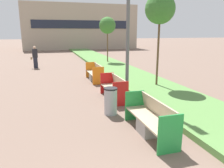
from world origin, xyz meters
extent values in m
cube|color=#568442|center=(3.20, 12.00, 0.09)|extent=(2.80, 120.00, 0.18)
cube|color=tan|center=(4.00, 36.71, 3.49)|extent=(17.86, 6.80, 6.99)
cube|color=#1E2333|center=(4.00, 33.26, 3.84)|extent=(15.00, 0.08, 1.20)
cube|color=#9E9B96|center=(0.90, 4.00, 0.21)|extent=(0.52, 0.60, 0.42)
cube|color=tan|center=(0.90, 4.00, 0.44)|extent=(0.58, 2.06, 0.05)
cube|color=tan|center=(1.17, 4.00, 0.70)|extent=(0.14, 1.97, 0.48)
cube|color=#238C3D|center=(0.90, 2.96, 0.47)|extent=(0.62, 0.04, 0.94)
cube|color=#238C3D|center=(0.90, 5.05, 0.47)|extent=(0.62, 0.04, 0.94)
cube|color=#9E9B96|center=(0.90, 7.35, 0.21)|extent=(0.52, 0.60, 0.42)
cube|color=tan|center=(0.90, 7.35, 0.44)|extent=(0.58, 1.85, 0.05)
cube|color=tan|center=(1.17, 7.35, 0.70)|extent=(0.14, 1.78, 0.48)
cube|color=red|center=(0.90, 6.40, 0.47)|extent=(0.62, 0.04, 0.94)
cube|color=red|center=(0.90, 8.30, 0.47)|extent=(0.62, 0.04, 0.94)
cube|color=#9E9B96|center=(0.90, 11.04, 0.21)|extent=(0.52, 0.60, 0.42)
cube|color=tan|center=(0.90, 11.04, 0.44)|extent=(0.58, 1.96, 0.05)
cube|color=tan|center=(1.17, 11.04, 0.70)|extent=(0.14, 1.88, 0.48)
cube|color=orange|center=(0.90, 10.04, 0.47)|extent=(0.62, 0.04, 0.94)
cube|color=orange|center=(0.90, 12.04, 0.47)|extent=(0.62, 0.04, 0.94)
cylinder|color=#9EA0A5|center=(0.31, 5.73, 0.43)|extent=(0.44, 0.44, 0.87)
cylinder|color=black|center=(0.31, 5.73, 0.89)|extent=(0.45, 0.45, 0.05)
cylinder|color=#56595B|center=(1.55, 7.48, 3.47)|extent=(0.14, 0.14, 6.94)
cylinder|color=brown|center=(3.49, 8.48, 1.69)|extent=(0.10, 0.10, 3.38)
sphere|color=#38702D|center=(3.49, 8.48, 3.76)|extent=(1.39, 1.39, 1.39)
cylinder|color=brown|center=(3.49, 17.54, 1.44)|extent=(0.10, 0.10, 2.88)
sphere|color=#38702D|center=(3.49, 17.54, 3.27)|extent=(1.41, 1.41, 1.41)
cube|color=#232633|center=(-2.49, 16.71, 0.40)|extent=(0.30, 0.22, 0.81)
cube|color=#232328|center=(-2.49, 16.71, 1.14)|extent=(0.38, 0.24, 0.65)
sphere|color=tan|center=(-2.49, 16.71, 1.57)|extent=(0.22, 0.22, 0.22)
cube|color=olive|center=(-2.77, 16.71, 0.77)|extent=(0.12, 0.20, 0.18)
camera|label=1|loc=(-1.65, -0.98, 2.72)|focal=35.00mm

